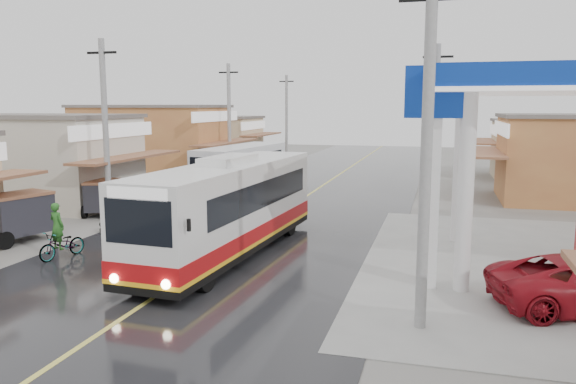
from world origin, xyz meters
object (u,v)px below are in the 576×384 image
tricycle_near (18,214)px  tricycle_far (102,195)px  cyclist (61,240)px  tyre_stack (111,227)px  second_bus (241,168)px  coach_bus (230,208)px

tricycle_near → tricycle_far: tricycle_near is taller
tricycle_near → cyclist: bearing=-10.8°
tricycle_far → tyre_stack: 3.90m
second_bus → tricycle_near: (-4.02, -13.68, -0.42)m
cyclist → coach_bus: bearing=34.7°
tricycle_far → tyre_stack: size_ratio=2.67×
tyre_stack → tricycle_near: bearing=-135.6°
second_bus → tricycle_near: bearing=-99.7°
cyclist → tricycle_near: 3.54m
second_bus → tyre_stack: (-1.60, -11.31, -1.27)m
coach_bus → cyclist: (-5.34, -2.01, -1.02)m
tricycle_far → tyre_stack: bearing=-71.8°
cyclist → tricycle_far: cyclist is taller
tricycle_near → tricycle_far: 5.40m
second_bus → tricycle_near: 14.26m
tricycle_near → coach_bus: bearing=19.5°
coach_bus → tyre_stack: size_ratio=12.61×
tyre_stack → tricycle_far: bearing=127.8°
cyclist → tricycle_far: bearing=127.4°
second_bus → tricycle_far: bearing=-108.8°
coach_bus → cyclist: size_ratio=5.71×
coach_bus → second_bus: 14.02m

